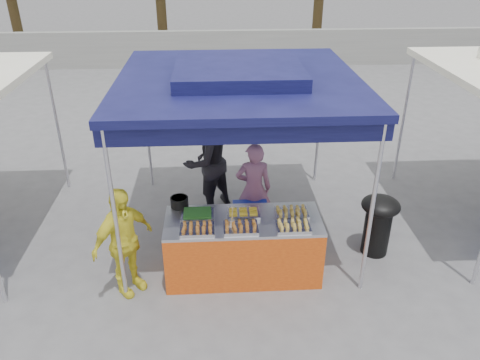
{
  "coord_description": "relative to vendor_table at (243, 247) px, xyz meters",
  "views": [
    {
      "loc": [
        -0.33,
        -5.11,
        4.08
      ],
      "look_at": [
        0.0,
        0.6,
        1.05
      ],
      "focal_mm": 35.0,
      "sensor_mm": 36.0,
      "label": 1
    }
  ],
  "objects": [
    {
      "name": "ground_plane",
      "position": [
        0.0,
        0.1,
        -0.43
      ],
      "size": [
        80.0,
        80.0,
        0.0
      ],
      "primitive_type": "plane",
      "color": "#5F5E61"
    },
    {
      "name": "back_wall",
      "position": [
        0.0,
        11.1,
        0.17
      ],
      "size": [
        40.0,
        0.25,
        1.2
      ],
      "primitive_type": "cube",
      "color": "gray",
      "rests_on": "ground_plane"
    },
    {
      "name": "main_canopy",
      "position": [
        0.0,
        1.07,
        1.94
      ],
      "size": [
        3.2,
        3.2,
        2.57
      ],
      "color": "silver",
      "rests_on": "ground_plane"
    },
    {
      "name": "vendor_table",
      "position": [
        0.0,
        0.0,
        0.0
      ],
      "size": [
        2.0,
        0.8,
        0.85
      ],
      "color": "#CC4A12",
      "rests_on": "ground_plane"
    },
    {
      "name": "food_tray_fl",
      "position": [
        -0.58,
        -0.24,
        0.46
      ],
      "size": [
        0.42,
        0.3,
        0.07
      ],
      "color": "silver",
      "rests_on": "vendor_table"
    },
    {
      "name": "food_tray_fm",
      "position": [
        -0.04,
        -0.24,
        0.46
      ],
      "size": [
        0.42,
        0.3,
        0.07
      ],
      "color": "silver",
      "rests_on": "vendor_table"
    },
    {
      "name": "food_tray_fr",
      "position": [
        0.6,
        -0.24,
        0.46
      ],
      "size": [
        0.42,
        0.3,
        0.07
      ],
      "color": "silver",
      "rests_on": "vendor_table"
    },
    {
      "name": "food_tray_bl",
      "position": [
        -0.58,
        0.1,
        0.46
      ],
      "size": [
        0.42,
        0.3,
        0.07
      ],
      "color": "silver",
      "rests_on": "vendor_table"
    },
    {
      "name": "food_tray_bm",
      "position": [
        0.01,
        0.1,
        0.46
      ],
      "size": [
        0.42,
        0.3,
        0.07
      ],
      "color": "silver",
      "rests_on": "vendor_table"
    },
    {
      "name": "food_tray_br",
      "position": [
        0.63,
        0.07,
        0.46
      ],
      "size": [
        0.42,
        0.3,
        0.07
      ],
      "color": "silver",
      "rests_on": "vendor_table"
    },
    {
      "name": "cooking_pot",
      "position": [
        -0.83,
        0.37,
        0.49
      ],
      "size": [
        0.24,
        0.24,
        0.14
      ],
      "primitive_type": "cylinder",
      "color": "black",
      "rests_on": "vendor_table"
    },
    {
      "name": "skewer_cup",
      "position": [
        -0.16,
        -0.15,
        0.47
      ],
      "size": [
        0.08,
        0.08,
        0.1
      ],
      "primitive_type": "cylinder",
      "color": "silver",
      "rests_on": "vendor_table"
    },
    {
      "name": "wok_burner",
      "position": [
        1.92,
        0.37,
        0.11
      ],
      "size": [
        0.53,
        0.53,
        0.9
      ],
      "rotation": [
        0.0,
        0.0,
        -0.12
      ],
      "color": "black",
      "rests_on": "ground_plane"
    },
    {
      "name": "crate_left",
      "position": [
        -0.47,
        0.8,
        -0.26
      ],
      "size": [
        0.56,
        0.39,
        0.33
      ],
      "primitive_type": "cube",
      "color": "#1528AB",
      "rests_on": "ground_plane"
    },
    {
      "name": "crate_right",
      "position": [
        0.15,
        0.75,
        -0.27
      ],
      "size": [
        0.51,
        0.36,
        0.31
      ],
      "primitive_type": "cube",
      "color": "#1528AB",
      "rests_on": "ground_plane"
    },
    {
      "name": "crate_stacked",
      "position": [
        0.15,
        0.75,
        0.03
      ],
      "size": [
        0.5,
        0.35,
        0.3
      ],
      "primitive_type": "cube",
      "color": "#1528AB",
      "rests_on": "crate_right"
    },
    {
      "name": "vendor_woman",
      "position": [
        0.22,
        1.01,
        0.3
      ],
      "size": [
        0.53,
        0.35,
        1.46
      ],
      "primitive_type": "imported",
      "rotation": [
        0.0,
        0.0,
        3.15
      ],
      "color": "#915C7F",
      "rests_on": "ground_plane"
    },
    {
      "name": "helper_man",
      "position": [
        -0.48,
        1.71,
        0.45
      ],
      "size": [
        1.07,
        1.05,
        1.74
      ],
      "primitive_type": "imported",
      "rotation": [
        0.0,
        0.0,
        3.87
      ],
      "color": "black",
      "rests_on": "ground_plane"
    },
    {
      "name": "customer_person",
      "position": [
        -1.49,
        -0.25,
        0.31
      ],
      "size": [
        0.86,
        0.87,
        1.48
      ],
      "primitive_type": "imported",
      "rotation": [
        0.0,
        0.0,
        0.8
      ],
      "color": "yellow",
      "rests_on": "ground_plane"
    }
  ]
}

